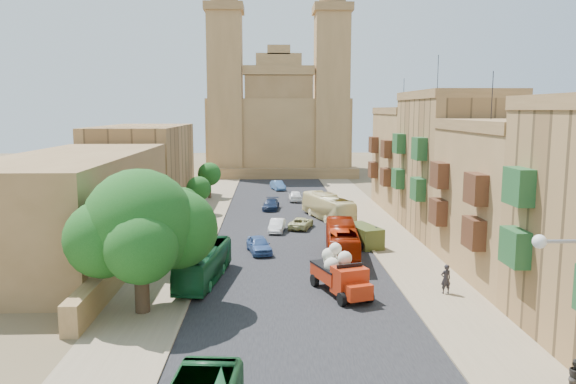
{
  "coord_description": "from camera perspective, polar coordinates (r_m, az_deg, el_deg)",
  "views": [
    {
      "loc": [
        -1.92,
        -28.54,
        12.01
      ],
      "look_at": [
        0.0,
        26.0,
        4.0
      ],
      "focal_mm": 35.0,
      "sensor_mm": 36.0,
      "label": 1
    }
  ],
  "objects": [
    {
      "name": "bus_green_north",
      "position": [
        40.27,
        -8.54,
        -7.23
      ],
      "size": [
        3.31,
        9.23,
        2.51
      ],
      "primitive_type": "imported",
      "rotation": [
        0.0,
        0.0,
        -0.14
      ],
      "color": "#155C2E",
      "rests_on": "ground"
    },
    {
      "name": "car_blue_b",
      "position": [
        84.75,
        -1.04,
        0.67
      ],
      "size": [
        2.45,
        4.36,
        1.36
      ],
      "primitive_type": "imported",
      "rotation": [
        0.0,
        0.0,
        0.26
      ],
      "color": "#3D68A0",
      "rests_on": "ground"
    },
    {
      "name": "streetlamp",
      "position": [
        20.32,
        27.13,
        -12.18
      ],
      "size": [
        2.11,
        0.44,
        8.22
      ],
      "color": "gray",
      "rests_on": "ground"
    },
    {
      "name": "ficus_tree",
      "position": [
        34.1,
        -14.71,
        -3.6
      ],
      "size": [
        8.65,
        7.96,
        8.65
      ],
      "color": "#3B2B1D",
      "rests_on": "ground"
    },
    {
      "name": "street_tree_b",
      "position": [
        53.88,
        -10.62,
        -1.21
      ],
      "size": [
        3.11,
        3.11,
        4.78
      ],
      "color": "#3B2B1D",
      "rests_on": "ground"
    },
    {
      "name": "pedestrian_b",
      "position": [
        27.69,
        27.21,
        -16.43
      ],
      "size": [
        0.81,
        0.94,
        1.66
      ],
      "primitive_type": "imported",
      "rotation": [
        0.0,
        0.0,
        1.33
      ],
      "color": "#2E2A27",
      "rests_on": "ground"
    },
    {
      "name": "street_tree_a",
      "position": [
        42.32,
        -13.01,
        -4.27
      ],
      "size": [
        2.85,
        2.85,
        4.38
      ],
      "color": "#3B2B1D",
      "rests_on": "ground"
    },
    {
      "name": "car_blue_a",
      "position": [
        47.69,
        -2.96,
        -5.36
      ],
      "size": [
        2.54,
        4.46,
        1.43
      ],
      "primitive_type": "imported",
      "rotation": [
        0.0,
        0.0,
        0.21
      ],
      "color": "#3B5C99",
      "rests_on": "ground"
    },
    {
      "name": "ground",
      "position": [
        31.02,
        1.75,
        -14.43
      ],
      "size": [
        260.0,
        260.0,
        0.0
      ],
      "primitive_type": "plane",
      "color": "brown"
    },
    {
      "name": "kerb_east",
      "position": [
        60.41,
        6.53,
        -3.11
      ],
      "size": [
        0.25,
        140.0,
        0.12
      ],
      "primitive_type": "cube",
      "color": "#857257",
      "rests_on": "ground"
    },
    {
      "name": "road_surface",
      "position": [
        59.79,
        -0.14,
        -3.23
      ],
      "size": [
        14.0,
        140.0,
        0.01
      ],
      "primitive_type": "cube",
      "color": "black",
      "rests_on": "ground"
    },
    {
      "name": "pedestrian_c",
      "position": [
        49.95,
        8.94,
        -4.56
      ],
      "size": [
        0.71,
        1.18,
        1.88
      ],
      "primitive_type": "imported",
      "rotation": [
        0.0,
        0.0,
        4.95
      ],
      "color": "#2D2F36",
      "rests_on": "ground"
    },
    {
      "name": "car_white_a",
      "position": [
        55.74,
        -1.12,
        -3.43
      ],
      "size": [
        1.87,
        3.98,
        1.26
      ],
      "primitive_type": "imported",
      "rotation": [
        0.0,
        0.0,
        -0.14
      ],
      "color": "white",
      "rests_on": "ground"
    },
    {
      "name": "street_tree_d",
      "position": [
        77.46,
        -8.0,
        1.8
      ],
      "size": [
        3.19,
        3.19,
        4.9
      ],
      "color": "#3B2B1D",
      "rests_on": "ground"
    },
    {
      "name": "church",
      "position": [
        107.2,
        -1.0,
        7.02
      ],
      "size": [
        28.0,
        22.5,
        36.3
      ],
      "color": "olive",
      "rests_on": "ground"
    },
    {
      "name": "car_white_b",
      "position": [
        74.37,
        0.74,
        -0.39
      ],
      "size": [
        1.72,
        4.2,
        1.42
      ],
      "primitive_type": "imported",
      "rotation": [
        0.0,
        0.0,
        3.15
      ],
      "color": "white",
      "rests_on": "ground"
    },
    {
      "name": "sidewalk_east",
      "position": [
        60.84,
        8.86,
        -3.13
      ],
      "size": [
        5.0,
        140.0,
        0.01
      ],
      "primitive_type": "cube",
      "color": "#857257",
      "rests_on": "ground"
    },
    {
      "name": "west_building_low",
      "position": [
        49.85,
        -20.81,
        -1.21
      ],
      "size": [
        10.0,
        28.0,
        8.4
      ],
      "primitive_type": "cube",
      "color": "brown",
      "rests_on": "ground"
    },
    {
      "name": "olive_pickup",
      "position": [
        50.5,
        7.66,
        -4.45
      ],
      "size": [
        3.17,
        4.77,
        1.82
      ],
      "color": "#3D471A",
      "rests_on": "ground"
    },
    {
      "name": "street_tree_c",
      "position": [
        65.67,
        -9.06,
        0.31
      ],
      "size": [
        2.87,
        2.87,
        4.41
      ],
      "color": "#3B2B1D",
      "rests_on": "ground"
    },
    {
      "name": "car_dkblue",
      "position": [
        68.07,
        -1.75,
        -1.27
      ],
      "size": [
        2.27,
        4.57,
        1.28
      ],
      "primitive_type": "imported",
      "rotation": [
        0.0,
        0.0,
        -0.11
      ],
      "color": "#14223F",
      "rests_on": "ground"
    },
    {
      "name": "bus_cream_east",
      "position": [
        61.96,
        4.08,
        -1.54
      ],
      "size": [
        5.19,
        10.2,
        2.77
      ],
      "primitive_type": "imported",
      "rotation": [
        0.0,
        0.0,
        3.44
      ],
      "color": "#F5E4A5",
      "rests_on": "ground"
    },
    {
      "name": "townhouse_b",
      "position": [
        43.85,
        22.05,
        -0.6
      ],
      "size": [
        9.0,
        14.0,
        14.9
      ],
      "color": "olive",
      "rests_on": "ground"
    },
    {
      "name": "pedestrian_a",
      "position": [
        38.73,
        15.73,
        -8.5
      ],
      "size": [
        0.8,
        0.62,
        1.98
      ],
      "primitive_type": "imported",
      "rotation": [
        0.0,
        0.0,
        3.36
      ],
      "color": "black",
      "rests_on": "ground"
    },
    {
      "name": "townhouse_c",
      "position": [
        56.67,
        16.4,
        2.85
      ],
      "size": [
        9.0,
        14.0,
        17.4
      ],
      "color": "#987245",
      "rests_on": "ground"
    },
    {
      "name": "west_wall",
      "position": [
        50.9,
        -14.01,
        -4.51
      ],
      "size": [
        1.0,
        40.0,
        1.8
      ],
      "primitive_type": "cube",
      "color": "olive",
      "rests_on": "ground"
    },
    {
      "name": "car_cream",
      "position": [
        57.35,
        1.33,
        -3.16
      ],
      "size": [
        3.04,
        4.5,
        1.15
      ],
      "primitive_type": "imported",
      "rotation": [
        0.0,
        0.0,
        2.84
      ],
      "color": "#C1BE7F",
      "rests_on": "ground"
    },
    {
      "name": "kerb_west",
      "position": [
        59.96,
        -6.85,
        -3.21
      ],
      "size": [
        0.25,
        140.0,
        0.12
      ],
      "primitive_type": "cube",
      "color": "#857257",
      "rests_on": "ground"
    },
    {
      "name": "sidewalk_west",
      "position": [
        60.23,
        -9.22,
        -3.26
      ],
      "size": [
        5.0,
        140.0,
        0.01
      ],
      "primitive_type": "cube",
      "color": "#857257",
      "rests_on": "ground"
    },
    {
      "name": "red_truck",
      "position": [
        37.25,
        5.38,
        -8.18
      ],
      "size": [
        3.76,
        5.91,
        3.27
      ],
      "color": "#AC260D",
      "rests_on": "ground"
    },
    {
      "name": "townhouse_d",
      "position": [
        70.11,
        12.78,
        3.36
      ],
      "size": [
        9.0,
        14.0,
        15.9
      ],
      "color": "olive",
      "rests_on": "ground"
    },
    {
      "name": "bus_red_east",
      "position": [
        45.84,
        5.48,
        -5.05
      ],
      "size": [
        3.27,
        10.36,
        2.84
      ],
      "primitive_type": "imported",
      "rotation": [
        0.0,
        0.0,
        3.05
      ],
      "color": "#891802",
      "rests_on": "ground"
    },
    {
      "name": "west_building_mid",
      "position": [
        74.63,
        -14.47,
        2.7
      ],
      "size": [
        10.0,
        22.0,
        10.0
      ],
      "primitive_type": "cube",
      "color": "#987245",
      "rests_on": "ground"
    }
  ]
}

